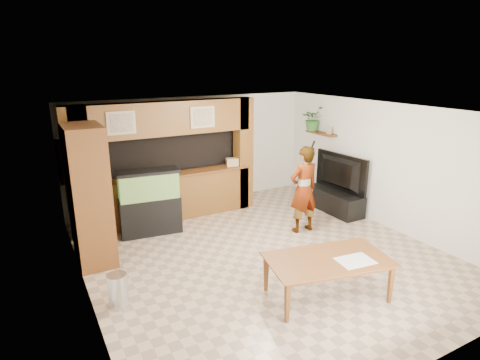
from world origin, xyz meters
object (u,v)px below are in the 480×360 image
aquarium (150,203)px  television (336,173)px  dining_table (328,279)px  pantry_cabinet (89,196)px  person (304,190)px

aquarium → television: bearing=-4.6°
aquarium → dining_table: bearing=-59.1°
aquarium → television: television is taller
pantry_cabinet → person: 4.06m
pantry_cabinet → aquarium: (1.21, 0.67, -0.55)m
aquarium → dining_table: 3.92m
aquarium → person: (2.77, -1.40, 0.25)m
dining_table → television: bearing=59.2°
television → person: person is taller
pantry_cabinet → television: size_ratio=1.61×
pantry_cabinet → dining_table: (2.80, -2.90, -0.89)m
person → dining_table: bearing=60.6°
pantry_cabinet → television: pantry_cabinet is taller
pantry_cabinet → dining_table: 4.12m
aquarium → dining_table: (1.58, -3.57, -0.34)m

